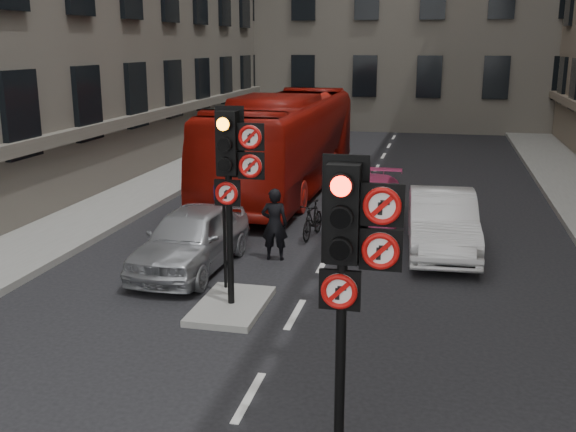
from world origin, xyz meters
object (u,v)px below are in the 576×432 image
at_px(signal_near, 350,246).
at_px(car_white, 442,222).
at_px(bus_red, 285,142).
at_px(motorcyclist, 274,224).
at_px(motorcycle, 313,220).
at_px(info_sign, 224,223).
at_px(car_pink, 368,202).
at_px(signal_far, 233,164).
at_px(car_silver, 191,238).

height_order(signal_near, car_white, signal_near).
bearing_deg(bus_red, car_white, -48.04).
relative_size(car_white, motorcyclist, 2.60).
distance_m(car_white, motorcycle, 3.18).
height_order(bus_red, info_sign, bus_red).
bearing_deg(bus_red, car_pink, -48.91).
relative_size(signal_far, car_pink, 0.85).
relative_size(bus_red, motorcyclist, 6.93).
relative_size(signal_far, bus_red, 0.31).
bearing_deg(car_white, signal_near, -100.62).
distance_m(signal_near, car_silver, 7.58).
xyz_separation_m(signal_near, motorcycle, (-2.11, 8.93, -2.12)).
xyz_separation_m(car_white, bus_red, (-5.11, 5.83, 0.88)).
bearing_deg(car_silver, info_sign, -45.28).
bearing_deg(car_pink, bus_red, 131.48).
distance_m(car_white, car_pink, 2.86).
distance_m(car_pink, info_sign, 6.27).
bearing_deg(car_pink, car_silver, -124.75).
bearing_deg(car_white, bus_red, 127.59).
bearing_deg(signal_near, car_silver, 125.00).
xyz_separation_m(car_silver, motorcyclist, (1.59, 1.01, 0.14)).
xyz_separation_m(car_pink, motorcycle, (-1.20, -1.65, -0.15)).
distance_m(signal_far, motorcycle, 5.44).
relative_size(signal_near, info_sign, 1.76).
xyz_separation_m(car_white, info_sign, (-4.07, -3.74, 0.73)).
bearing_deg(motorcycle, bus_red, 116.50).
bearing_deg(motorcycle, signal_near, -70.30).
bearing_deg(signal_near, bus_red, 105.91).
bearing_deg(signal_far, info_sign, 120.52).
distance_m(car_silver, car_white, 5.80).
xyz_separation_m(signal_far, car_white, (3.63, 4.48, -2.00)).
height_order(signal_far, car_white, signal_far).
relative_size(signal_near, car_pink, 0.85).
bearing_deg(signal_far, car_pink, 75.55).
bearing_deg(motorcyclist, car_white, -165.49).
relative_size(signal_near, car_silver, 0.90).
bearing_deg(car_silver, motorcyclist, 34.45).
bearing_deg(motorcyclist, motorcycle, -112.16).
relative_size(bus_red, motorcycle, 7.40).
bearing_deg(signal_far, bus_red, 98.16).
relative_size(car_silver, motorcyclist, 2.44).
distance_m(car_white, bus_red, 7.80).
height_order(signal_far, info_sign, signal_far).
bearing_deg(car_pink, motorcyclist, -114.57).
bearing_deg(car_white, motorcyclist, -161.82).
bearing_deg(signal_far, car_silver, 128.68).
height_order(signal_near, bus_red, signal_near).
relative_size(car_silver, motorcycle, 2.60).
height_order(car_silver, car_pink, car_silver).
bearing_deg(car_white, info_sign, -141.07).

